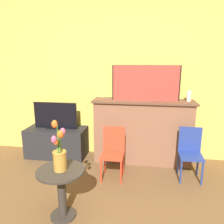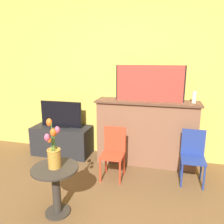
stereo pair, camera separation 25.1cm
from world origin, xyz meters
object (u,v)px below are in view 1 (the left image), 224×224
at_px(tv_monitor, 55,116).
at_px(chair_blue, 190,150).
at_px(chair_red, 113,150).
at_px(vase_tulips, 59,154).
at_px(painting, 146,83).

height_order(tv_monitor, chair_blue, tv_monitor).
bearing_deg(chair_blue, chair_red, -172.29).
bearing_deg(tv_monitor, vase_tulips, -65.38).
bearing_deg(chair_red, painting, 54.37).
bearing_deg(chair_blue, painting, 146.24).
distance_m(painting, chair_blue, 1.11).
bearing_deg(painting, tv_monitor, -178.13).
relative_size(tv_monitor, chair_blue, 1.03).
distance_m(painting, tv_monitor, 1.49).
xyz_separation_m(painting, tv_monitor, (-1.39, -0.05, -0.54)).
height_order(tv_monitor, vase_tulips, vase_tulips).
distance_m(tv_monitor, chair_red, 1.15).
relative_size(painting, chair_red, 1.44).
distance_m(chair_red, vase_tulips, 0.98).
bearing_deg(painting, chair_red, -125.63).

